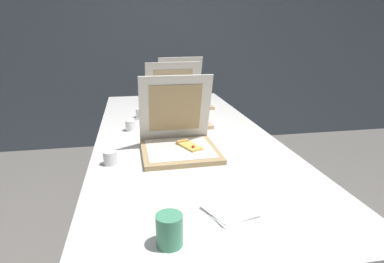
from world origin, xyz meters
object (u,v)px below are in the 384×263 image
(cup_white_near_left, at_px, (110,158))
(napkin_pile, at_px, (229,210))
(pizza_box_middle, at_px, (177,114))
(pizza_box_front, at_px, (179,141))
(cup_white_far, at_px, (140,113))
(table, at_px, (183,140))
(cup_printed_front, at_px, (169,230))
(pizza_box_back, at_px, (183,99))
(cup_white_mid, at_px, (131,126))

(cup_white_near_left, height_order, napkin_pile, cup_white_near_left)
(pizza_box_middle, bearing_deg, pizza_box_front, -101.77)
(pizza_box_middle, xyz_separation_m, cup_white_far, (-0.22, 0.16, -0.03))
(table, xyz_separation_m, napkin_pile, (0.01, -0.84, 0.05))
(table, bearing_deg, napkin_pile, -89.03)
(cup_white_near_left, bearing_deg, pizza_box_front, 17.18)
(cup_printed_front, distance_m, napkin_pile, 0.25)
(table, bearing_deg, pizza_box_back, 80.53)
(cup_white_near_left, height_order, cup_white_mid, same)
(pizza_box_front, relative_size, napkin_pile, 2.02)
(pizza_box_front, relative_size, cup_printed_front, 4.00)
(cup_white_far, height_order, cup_white_near_left, same)
(pizza_box_back, distance_m, cup_printed_front, 1.68)
(table, distance_m, pizza_box_front, 0.31)
(pizza_box_middle, bearing_deg, pizza_box_back, 70.62)
(pizza_box_front, height_order, cup_printed_front, pizza_box_front)
(cup_white_far, bearing_deg, pizza_box_front, -76.59)
(table, xyz_separation_m, cup_printed_front, (-0.19, -0.97, 0.09))
(pizza_box_middle, distance_m, cup_white_far, 0.28)
(pizza_box_back, distance_m, cup_white_far, 0.45)
(table, relative_size, pizza_box_back, 5.67)
(pizza_box_back, bearing_deg, cup_white_far, -147.28)
(table, distance_m, cup_white_near_left, 0.54)
(cup_white_mid, xyz_separation_m, napkin_pile, (0.30, -0.95, -0.02))
(table, distance_m, pizza_box_middle, 0.25)
(cup_white_near_left, height_order, cup_printed_front, cup_printed_front)
(pizza_box_front, xyz_separation_m, cup_printed_front, (-0.13, -0.69, -0.01))
(pizza_box_back, xyz_separation_m, cup_printed_front, (-0.31, -1.65, -0.01))
(cup_white_mid, bearing_deg, pizza_box_front, -59.91)
(pizza_box_front, distance_m, pizza_box_middle, 0.51)
(pizza_box_front, distance_m, pizza_box_back, 0.98)
(cup_white_mid, bearing_deg, napkin_pile, -72.23)
(cup_printed_front, xyz_separation_m, napkin_pile, (0.21, 0.13, -0.04))
(pizza_box_middle, height_order, pizza_box_back, pizza_box_middle)
(pizza_box_front, bearing_deg, pizza_box_middle, 82.21)
(cup_white_far, bearing_deg, pizza_box_back, 40.79)
(pizza_box_back, bearing_deg, cup_white_mid, -133.10)
(pizza_box_front, bearing_deg, cup_printed_front, -101.47)
(pizza_box_back, bearing_deg, cup_printed_front, -108.56)
(pizza_box_middle, height_order, napkin_pile, pizza_box_middle)
(pizza_box_middle, xyz_separation_m, cup_white_near_left, (-0.38, -0.61, -0.03))
(pizza_box_front, bearing_deg, cup_white_near_left, -163.77)
(table, relative_size, cup_white_near_left, 38.46)
(cup_white_near_left, xyz_separation_m, cup_printed_front, (0.19, -0.59, 0.02))
(pizza_box_middle, bearing_deg, cup_white_near_left, -126.62)
(table, distance_m, napkin_pile, 0.85)
(pizza_box_middle, bearing_deg, napkin_pile, -93.98)
(pizza_box_back, bearing_deg, cup_white_near_left, -122.96)
(pizza_box_front, xyz_separation_m, pizza_box_back, (0.18, 0.96, 0.00))
(napkin_pile, bearing_deg, cup_white_near_left, 130.32)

